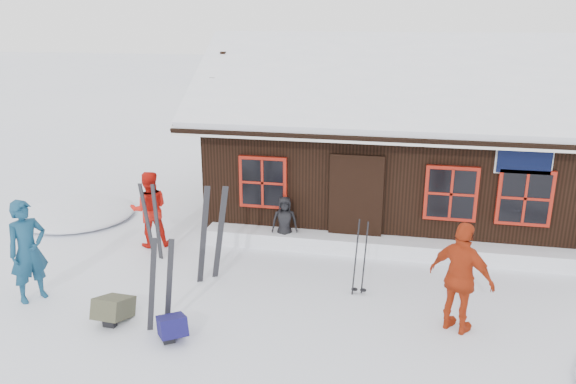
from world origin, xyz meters
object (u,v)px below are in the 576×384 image
object	(u,v)px
skier_teal	(28,251)
skier_orange_left	(150,209)
skier_orange_right	(461,278)
ski_poles	(360,259)
backpack_olive	(114,312)
skier_crouched	(285,222)
backpack_blue	(172,330)
ski_pair_left	(161,285)

from	to	relation	value
skier_teal	skier_orange_left	size ratio (longest dim) A/B	1.10
skier_orange_right	ski_poles	distance (m)	1.87
skier_teal	backpack_olive	xyz separation A→B (m)	(1.76, -0.42, -0.75)
skier_orange_right	backpack_olive	distance (m)	5.56
ski_poles	backpack_olive	size ratio (longest dim) A/B	2.36
backpack_olive	skier_orange_right	bearing A→B (deg)	12.29
skier_crouched	backpack_blue	size ratio (longest dim) A/B	2.11
skier_orange_right	skier_crouched	xyz separation A→B (m)	(-3.37, 2.73, -0.34)
skier_orange_right	ski_pair_left	xyz separation A→B (m)	(-4.59, -0.86, -0.16)
skier_orange_left	ski_pair_left	size ratio (longest dim) A/B	1.05
skier_teal	skier_orange_right	distance (m)	7.22
skier_orange_left	backpack_blue	size ratio (longest dim) A/B	3.09
backpack_olive	ski_poles	bearing A→B (deg)	28.01
skier_crouched	backpack_olive	xyz separation A→B (m)	(-2.08, -3.59, -0.40)
ski_pair_left	backpack_olive	bearing A→B (deg)	158.52
backpack_olive	ski_pair_left	bearing A→B (deg)	2.80
skier_teal	skier_crouched	bearing A→B (deg)	-19.47
backpack_blue	skier_orange_right	bearing A→B (deg)	-18.85
skier_orange_right	backpack_blue	world-z (taller)	skier_orange_right
skier_crouched	backpack_olive	world-z (taller)	skier_crouched
skier_teal	skier_crouched	distance (m)	4.99
skier_orange_left	skier_teal	bearing A→B (deg)	44.54
skier_teal	skier_orange_left	bearing A→B (deg)	10.34
ski_poles	backpack_olive	xyz separation A→B (m)	(-3.83, -1.76, -0.52)
ski_pair_left	backpack_olive	world-z (taller)	ski_pair_left
skier_crouched	backpack_blue	distance (m)	4.01
ski_pair_left	backpack_blue	world-z (taller)	ski_pair_left
skier_crouched	ski_pair_left	xyz separation A→B (m)	(-1.22, -3.60, 0.18)
skier_orange_left	skier_orange_right	distance (m)	6.59
skier_teal	skier_orange_right	size ratio (longest dim) A/B	1.01
skier_teal	skier_crouched	size ratio (longest dim) A/B	1.62
skier_orange_right	backpack_olive	bearing A→B (deg)	40.25
ski_poles	backpack_blue	xyz separation A→B (m)	(-2.70, -2.04, -0.54)
skier_orange_right	ski_pair_left	bearing A→B (deg)	41.98
skier_crouched	ski_pair_left	world-z (taller)	ski_pair_left
skier_teal	skier_orange_right	bearing A→B (deg)	-55.56
skier_orange_right	ski_pair_left	world-z (taller)	skier_orange_right
ski_poles	backpack_blue	world-z (taller)	ski_poles
skier_crouched	backpack_blue	xyz separation A→B (m)	(-0.95, -3.87, -0.42)
ski_pair_left	backpack_olive	xyz separation A→B (m)	(-0.86, 0.01, -0.58)
backpack_blue	backpack_olive	xyz separation A→B (m)	(-1.13, 0.28, 0.02)
skier_teal	ski_poles	size ratio (longest dim) A/B	1.26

